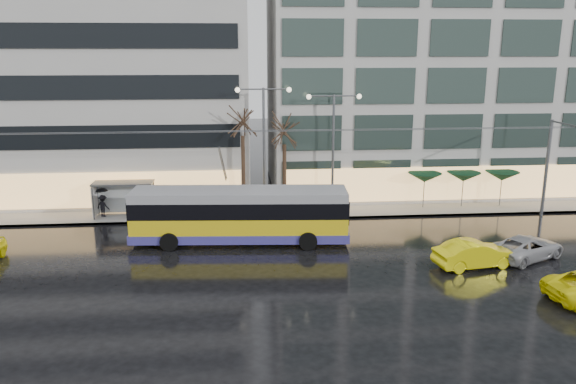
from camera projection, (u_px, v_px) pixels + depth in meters
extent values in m
plane|color=black|center=(237.00, 270.00, 30.71)|extent=(140.00, 140.00, 0.00)
cube|color=gray|center=(263.00, 201.00, 44.38)|extent=(80.00, 10.00, 0.15)
cube|color=slate|center=(266.00, 220.00, 39.60)|extent=(80.00, 0.10, 0.15)
cube|color=#AEABA6|center=(35.00, 57.00, 45.00)|extent=(34.00, 14.00, 22.00)
cube|color=#AEABA6|center=(459.00, 38.00, 47.52)|extent=(32.00, 14.00, 25.00)
cube|color=gold|center=(240.00, 225.00, 34.83)|extent=(13.31, 3.64, 1.64)
cube|color=#3A3585|center=(240.00, 233.00, 34.96)|extent=(13.36, 3.69, 0.55)
cube|color=black|center=(240.00, 206.00, 34.53)|extent=(13.33, 3.66, 0.99)
cube|color=gray|center=(239.00, 194.00, 34.34)|extent=(13.31, 3.64, 0.55)
cube|color=black|center=(347.00, 208.00, 34.67)|extent=(0.24, 2.52, 1.42)
cube|color=black|center=(132.00, 209.00, 34.47)|extent=(0.24, 2.52, 1.42)
cylinder|color=black|center=(306.00, 227.00, 36.37)|extent=(1.12, 0.46, 1.10)
cylinder|color=black|center=(308.00, 241.00, 33.71)|extent=(1.12, 0.46, 1.10)
cylinder|color=black|center=(177.00, 228.00, 36.24)|extent=(1.12, 0.46, 1.10)
cylinder|color=black|center=(169.00, 242.00, 33.58)|extent=(1.12, 0.46, 1.10)
cylinder|color=#595B60|center=(222.00, 165.00, 34.94)|extent=(0.35, 4.07, 2.88)
cylinder|color=#595B60|center=(223.00, 164.00, 35.47)|extent=(0.35, 4.07, 2.88)
cylinder|color=#595B60|center=(546.00, 169.00, 39.87)|extent=(0.24, 0.24, 7.00)
cube|color=#595B60|center=(573.00, 126.00, 36.63)|extent=(0.10, 5.00, 0.10)
cylinder|color=#595B60|center=(251.00, 132.00, 34.68)|extent=(42.00, 0.04, 0.04)
cylinder|color=#595B60|center=(251.00, 130.00, 35.16)|extent=(42.00, 0.04, 0.04)
cube|color=#595B60|center=(123.00, 183.00, 39.55)|extent=(4.20, 1.60, 0.12)
cube|color=silver|center=(126.00, 197.00, 40.54)|extent=(4.00, 0.05, 2.20)
cube|color=white|center=(95.00, 201.00, 39.69)|extent=(0.10, 1.40, 2.20)
cylinder|color=#595B60|center=(93.00, 203.00, 39.02)|extent=(0.10, 0.10, 2.40)
cylinder|color=#595B60|center=(98.00, 198.00, 40.37)|extent=(0.10, 0.10, 2.40)
cylinder|color=#595B60|center=(151.00, 202.00, 39.35)|extent=(0.10, 0.10, 2.40)
cylinder|color=#595B60|center=(154.00, 197.00, 40.70)|extent=(0.10, 0.10, 2.40)
cylinder|color=#595B60|center=(264.00, 151.00, 40.16)|extent=(0.18, 0.18, 9.00)
cylinder|color=#595B60|center=(250.00, 89.00, 39.01)|extent=(1.80, 0.10, 0.10)
cylinder|color=#595B60|center=(276.00, 89.00, 39.16)|extent=(1.80, 0.10, 0.10)
sphere|color=#FFF2CC|center=(237.00, 90.00, 38.95)|extent=(0.36, 0.36, 0.36)
sphere|color=#FFF2CC|center=(289.00, 90.00, 39.24)|extent=(0.36, 0.36, 0.36)
cylinder|color=#595B60|center=(333.00, 154.00, 40.64)|extent=(0.18, 0.18, 8.50)
cylinder|color=#595B60|center=(321.00, 96.00, 39.54)|extent=(1.80, 0.10, 0.10)
cylinder|color=#595B60|center=(347.00, 96.00, 39.69)|extent=(1.80, 0.10, 0.10)
sphere|color=#FFF2CC|center=(309.00, 97.00, 39.48)|extent=(0.36, 0.36, 0.36)
sphere|color=#FFF2CC|center=(359.00, 96.00, 39.78)|extent=(0.36, 0.36, 0.36)
cylinder|color=black|center=(243.00, 174.00, 40.65)|extent=(0.28, 0.28, 5.60)
cylinder|color=black|center=(284.00, 178.00, 41.18)|extent=(0.28, 0.28, 4.90)
cylinder|color=#595B60|center=(424.00, 193.00, 42.18)|extent=(0.06, 0.06, 2.20)
cone|color=#0E351C|center=(425.00, 178.00, 41.89)|extent=(2.50, 2.50, 0.70)
cylinder|color=#595B60|center=(462.00, 192.00, 42.43)|extent=(0.06, 0.06, 2.20)
cone|color=#0E351C|center=(464.00, 177.00, 42.14)|extent=(2.50, 2.50, 0.70)
cylinder|color=#595B60|center=(501.00, 191.00, 42.68)|extent=(0.06, 0.06, 2.20)
cone|color=#0E351C|center=(502.00, 176.00, 42.38)|extent=(2.50, 2.50, 0.70)
imported|color=yellow|center=(475.00, 254.00, 30.98)|extent=(4.80, 2.37, 1.51)
imported|color=#AAA9AE|center=(527.00, 247.00, 32.30)|extent=(5.24, 4.08, 1.32)
imported|color=black|center=(154.00, 202.00, 40.46)|extent=(0.68, 0.46, 1.83)
imported|color=#FF54B4|center=(154.00, 191.00, 40.26)|extent=(0.98, 1.00, 0.88)
imported|color=black|center=(179.00, 203.00, 40.04)|extent=(1.01, 0.83, 1.93)
imported|color=black|center=(103.00, 206.00, 39.88)|extent=(1.17, 0.98, 1.58)
imported|color=black|center=(102.00, 193.00, 39.65)|extent=(1.10, 1.10, 0.72)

